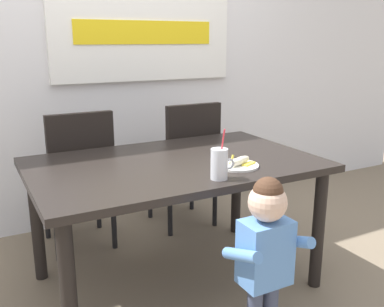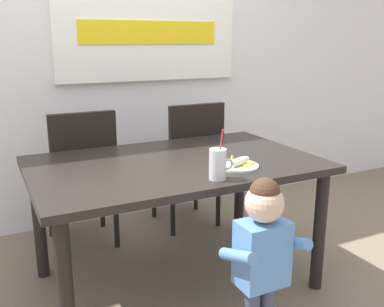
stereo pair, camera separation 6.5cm
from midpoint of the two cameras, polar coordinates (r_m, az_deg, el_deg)
The scene contains 9 objects.
ground_plane at distance 2.70m, azimuth -2.86°, elevation -16.42°, with size 24.00×24.00×0.00m, color #7A6B56.
back_wall at distance 3.42m, azimuth -11.88°, elevation 15.36°, with size 6.40×0.17×2.90m.
dining_table at distance 2.43m, azimuth -3.06°, elevation -3.01°, with size 1.56×1.00×0.75m.
dining_chair_left at distance 2.97m, azimuth -15.31°, elevation -2.49°, with size 0.44×0.45×0.96m.
dining_chair_right at distance 3.23m, azimuth -1.32°, elevation -0.59°, with size 0.44×0.45×0.96m.
toddler_standing at distance 1.96m, azimuth 8.72°, elevation -11.83°, with size 0.33×0.24×0.84m.
milk_cup at distance 2.08m, azimuth 2.74°, elevation -1.61°, with size 0.13×0.08×0.25m.
snack_plate at distance 2.30m, azimuth 5.15°, elevation -1.58°, with size 0.23×0.23×0.01m, color white.
peeled_banana at distance 2.29m, azimuth 5.57°, elevation -1.00°, with size 0.18×0.13×0.07m.
Camera 1 is at (-1.00, -2.08, 1.40)m, focal length 40.48 mm.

